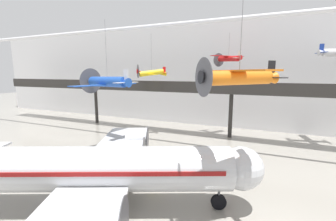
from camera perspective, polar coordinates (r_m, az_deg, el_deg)
hangar_back_wall at (r=49.52m, az=17.43°, el=8.65°), size 140.00×3.00×22.12m
mezzanine_walkway at (r=39.90m, az=15.67°, el=4.65°), size 110.00×3.20×9.96m
ceiling_truss_beam at (r=33.26m, az=14.61°, el=21.47°), size 120.00×0.60×0.60m
airliner_silver_main at (r=20.21m, az=-19.71°, el=-13.89°), size 27.79×32.65×10.64m
suspended_plane_blue_trainer at (r=30.78m, az=-15.11°, el=7.00°), size 8.24×9.93×9.51m
suspended_plane_yellow_lowwing at (r=40.33m, az=-4.24°, el=9.49°), size 5.50×5.58×7.58m
suspended_plane_red_highwing at (r=41.04m, az=15.12°, el=12.66°), size 5.63×6.01×5.63m
suspended_plane_orange_highwing at (r=15.24m, az=17.57°, el=8.19°), size 5.67×5.89×8.13m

